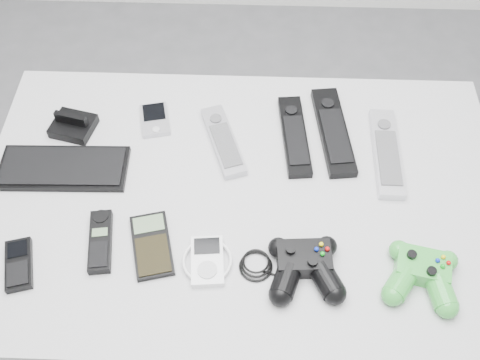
{
  "coord_description": "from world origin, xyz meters",
  "views": [
    {
      "loc": [
        -0.04,
        -0.65,
        1.79
      ],
      "look_at": [
        -0.07,
        0.07,
        0.79
      ],
      "focal_mm": 42.0,
      "sensor_mm": 36.0,
      "label": 1
    }
  ],
  "objects_px": {
    "pda": "(155,119)",
    "mp3_player": "(207,261)",
    "controller_green": "(422,273)",
    "remote_black_b": "(333,131)",
    "cordless_handset": "(100,241)",
    "pda_keyboard": "(63,168)",
    "remote_black_a": "(294,135)",
    "desk": "(242,212)",
    "remote_silver_a": "(223,141)",
    "remote_silver_b": "(387,152)",
    "mobile_phone": "(19,264)",
    "controller_black": "(305,265)",
    "calculator": "(152,245)"
  },
  "relations": [
    {
      "from": "controller_green",
      "to": "controller_black",
      "type": "bearing_deg",
      "value": -169.9
    },
    {
      "from": "desk",
      "to": "remote_silver_b",
      "type": "distance_m",
      "value": 0.36
    },
    {
      "from": "remote_black_a",
      "to": "remote_black_b",
      "type": "height_order",
      "value": "remote_black_b"
    },
    {
      "from": "controller_black",
      "to": "controller_green",
      "type": "xyz_separation_m",
      "value": [
        0.23,
        -0.01,
        -0.0
      ]
    },
    {
      "from": "pda",
      "to": "mp3_player",
      "type": "height_order",
      "value": "mp3_player"
    },
    {
      "from": "remote_black_a",
      "to": "calculator",
      "type": "height_order",
      "value": "remote_black_a"
    },
    {
      "from": "cordless_handset",
      "to": "pda",
      "type": "bearing_deg",
      "value": 70.47
    },
    {
      "from": "remote_black_b",
      "to": "desk",
      "type": "bearing_deg",
      "value": -145.71
    },
    {
      "from": "calculator",
      "to": "controller_black",
      "type": "relative_size",
      "value": 0.59
    },
    {
      "from": "calculator",
      "to": "remote_silver_a",
      "type": "bearing_deg",
      "value": 50.57
    },
    {
      "from": "pda_keyboard",
      "to": "remote_black_a",
      "type": "relative_size",
      "value": 1.21
    },
    {
      "from": "remote_silver_b",
      "to": "pda",
      "type": "bearing_deg",
      "value": 171.91
    },
    {
      "from": "desk",
      "to": "remote_silver_a",
      "type": "relative_size",
      "value": 5.51
    },
    {
      "from": "mobile_phone",
      "to": "pda",
      "type": "bearing_deg",
      "value": 45.18
    },
    {
      "from": "remote_silver_b",
      "to": "calculator",
      "type": "height_order",
      "value": "remote_silver_b"
    },
    {
      "from": "remote_black_a",
      "to": "cordless_handset",
      "type": "distance_m",
      "value": 0.5
    },
    {
      "from": "pda_keyboard",
      "to": "remote_black_a",
      "type": "bearing_deg",
      "value": 10.78
    },
    {
      "from": "desk",
      "to": "controller_green",
      "type": "xyz_separation_m",
      "value": [
        0.36,
        -0.19,
        0.09
      ]
    },
    {
      "from": "pda",
      "to": "controller_black",
      "type": "height_order",
      "value": "controller_black"
    },
    {
      "from": "remote_black_b",
      "to": "cordless_handset",
      "type": "height_order",
      "value": "remote_black_b"
    },
    {
      "from": "pda_keyboard",
      "to": "calculator",
      "type": "relative_size",
      "value": 1.93
    },
    {
      "from": "mobile_phone",
      "to": "remote_black_a",
      "type": "bearing_deg",
      "value": 17.06
    },
    {
      "from": "pda_keyboard",
      "to": "desk",
      "type": "bearing_deg",
      "value": -8.99
    },
    {
      "from": "remote_silver_a",
      "to": "controller_green",
      "type": "distance_m",
      "value": 0.52
    },
    {
      "from": "calculator",
      "to": "mp3_player",
      "type": "distance_m",
      "value": 0.12
    },
    {
      "from": "mobile_phone",
      "to": "mp3_player",
      "type": "distance_m",
      "value": 0.38
    },
    {
      "from": "pda_keyboard",
      "to": "remote_silver_a",
      "type": "relative_size",
      "value": 1.37
    },
    {
      "from": "pda",
      "to": "remote_black_a",
      "type": "relative_size",
      "value": 0.43
    },
    {
      "from": "pda_keyboard",
      "to": "controller_black",
      "type": "xyz_separation_m",
      "value": [
        0.53,
        -0.23,
        0.02
      ]
    },
    {
      "from": "pda_keyboard",
      "to": "mobile_phone",
      "type": "relative_size",
      "value": 2.54
    },
    {
      "from": "pda",
      "to": "mobile_phone",
      "type": "bearing_deg",
      "value": -131.79
    },
    {
      "from": "pda_keyboard",
      "to": "remote_silver_a",
      "type": "bearing_deg",
      "value": 12.87
    },
    {
      "from": "remote_silver_a",
      "to": "mp3_player",
      "type": "height_order",
      "value": "remote_silver_a"
    },
    {
      "from": "pda",
      "to": "calculator",
      "type": "xyz_separation_m",
      "value": [
        0.04,
        -0.34,
        -0.0
      ]
    },
    {
      "from": "remote_black_a",
      "to": "mp3_player",
      "type": "xyz_separation_m",
      "value": [
        -0.18,
        -0.33,
        -0.0
      ]
    },
    {
      "from": "remote_silver_b",
      "to": "mp3_player",
      "type": "relative_size",
      "value": 2.32
    },
    {
      "from": "pda",
      "to": "controller_green",
      "type": "bearing_deg",
      "value": -47.03
    },
    {
      "from": "mobile_phone",
      "to": "controller_green",
      "type": "bearing_deg",
      "value": -15.36
    },
    {
      "from": "remote_silver_b",
      "to": "mobile_phone",
      "type": "distance_m",
      "value": 0.83
    },
    {
      "from": "remote_black_a",
      "to": "mp3_player",
      "type": "bearing_deg",
      "value": -124.03
    },
    {
      "from": "mobile_phone",
      "to": "calculator",
      "type": "relative_size",
      "value": 0.76
    },
    {
      "from": "pda",
      "to": "remote_silver_b",
      "type": "relative_size",
      "value": 0.4
    },
    {
      "from": "mp3_player",
      "to": "controller_green",
      "type": "relative_size",
      "value": 0.7
    },
    {
      "from": "remote_silver_b",
      "to": "mobile_phone",
      "type": "bearing_deg",
      "value": -157.03
    },
    {
      "from": "remote_silver_b",
      "to": "remote_silver_a",
      "type": "bearing_deg",
      "value": 177.48
    },
    {
      "from": "remote_silver_a",
      "to": "remote_black_b",
      "type": "bearing_deg",
      "value": -10.66
    },
    {
      "from": "pda_keyboard",
      "to": "remote_black_b",
      "type": "xyz_separation_m",
      "value": [
        0.61,
        0.13,
        0.0
      ]
    },
    {
      "from": "pda_keyboard",
      "to": "remote_black_b",
      "type": "distance_m",
      "value": 0.63
    },
    {
      "from": "controller_green",
      "to": "pda",
      "type": "bearing_deg",
      "value": 157.67
    },
    {
      "from": "desk",
      "to": "calculator",
      "type": "relative_size",
      "value": 7.77
    }
  ]
}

